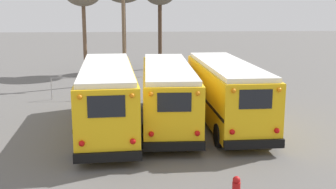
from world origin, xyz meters
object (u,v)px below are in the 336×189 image
object	(u,v)px
school_bus_2	(226,91)
utility_pole	(123,23)
school_bus_0	(107,96)
school_bus_1	(168,92)

from	to	relation	value
school_bus_2	utility_pole	size ratio (longest dim) A/B	1.14
school_bus_0	school_bus_2	size ratio (longest dim) A/B	1.03
school_bus_2	school_bus_1	bearing A→B (deg)	178.80
school_bus_1	school_bus_2	world-z (taller)	school_bus_2
school_bus_1	school_bus_2	distance (m)	2.95
school_bus_2	school_bus_0	bearing A→B (deg)	-172.35
school_bus_2	utility_pole	xyz separation A→B (m)	(-5.37, 12.33, 2.90)
school_bus_2	utility_pole	bearing A→B (deg)	113.53
school_bus_0	utility_pole	bearing A→B (deg)	87.73
school_bus_1	utility_pole	size ratio (longest dim) A/B	1.16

